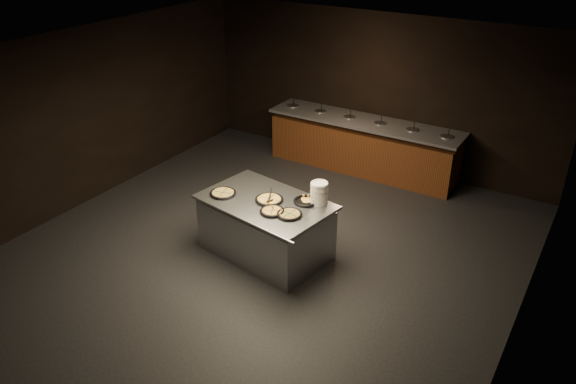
% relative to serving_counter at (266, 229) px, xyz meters
% --- Properties ---
extents(room, '(7.02, 8.02, 2.92)m').
position_rel_serving_counter_xyz_m(room, '(-0.04, -0.20, 1.03)').
color(room, black).
rests_on(room, ground).
extents(salad_bar, '(3.70, 0.83, 1.18)m').
position_rel_serving_counter_xyz_m(salad_bar, '(-0.04, 3.36, 0.02)').
color(salad_bar, brown).
rests_on(salad_bar, ground).
extents(serving_counter, '(1.99, 1.46, 0.88)m').
position_rel_serving_counter_xyz_m(serving_counter, '(0.00, 0.00, 0.00)').
color(serving_counter, '#B8BABF').
rests_on(serving_counter, ground).
extents(plate_stack, '(0.24, 0.24, 0.32)m').
position_rel_serving_counter_xyz_m(plate_stack, '(0.68, 0.33, 0.62)').
color(plate_stack, white).
rests_on(plate_stack, serving_counter).
extents(pan_veggie_whole, '(0.38, 0.38, 0.04)m').
position_rel_serving_counter_xyz_m(pan_veggie_whole, '(-0.63, -0.15, 0.48)').
color(pan_veggie_whole, black).
rests_on(pan_veggie_whole, serving_counter).
extents(pan_cheese_whole, '(0.40, 0.40, 0.04)m').
position_rel_serving_counter_xyz_m(pan_cheese_whole, '(0.04, 0.04, 0.48)').
color(pan_cheese_whole, black).
rests_on(pan_cheese_whole, serving_counter).
extents(pan_cheese_slices_a, '(0.35, 0.35, 0.04)m').
position_rel_serving_counter_xyz_m(pan_cheese_slices_a, '(0.51, 0.27, 0.48)').
color(pan_cheese_slices_a, black).
rests_on(pan_cheese_slices_a, serving_counter).
extents(pan_cheese_slices_b, '(0.34, 0.34, 0.04)m').
position_rel_serving_counter_xyz_m(pan_cheese_slices_b, '(0.26, -0.22, 0.48)').
color(pan_cheese_slices_b, black).
rests_on(pan_cheese_slices_b, serving_counter).
extents(pan_veggie_slices, '(0.35, 0.35, 0.04)m').
position_rel_serving_counter_xyz_m(pan_veggie_slices, '(0.50, -0.17, 0.48)').
color(pan_veggie_slices, black).
rests_on(pan_veggie_slices, serving_counter).
extents(server_left, '(0.20, 0.32, 0.17)m').
position_rel_serving_counter_xyz_m(server_left, '(0.04, 0.07, 0.53)').
color(server_left, '#B8BABF').
rests_on(server_left, serving_counter).
extents(server_right, '(0.30, 0.20, 0.16)m').
position_rel_serving_counter_xyz_m(server_right, '(0.20, -0.15, 0.53)').
color(server_right, '#B8BABF').
rests_on(server_right, serving_counter).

